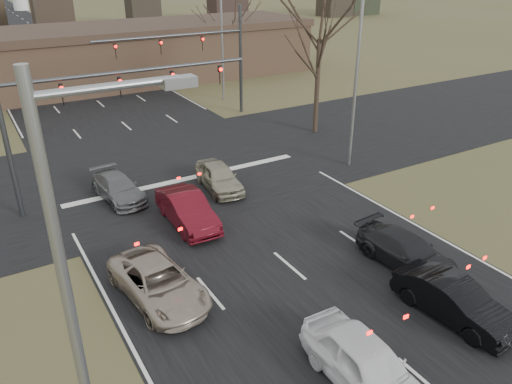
{
  "coord_description": "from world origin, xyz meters",
  "views": [
    {
      "loc": [
        -9.67,
        -10.65,
        11.17
      ],
      "look_at": [
        0.22,
        5.98,
        2.0
      ],
      "focal_mm": 35.0,
      "sensor_mm": 36.0,
      "label": 1
    }
  ],
  "objects_px": {
    "car_silver_suv": "(158,282)",
    "car_silver_ahead": "(219,177)",
    "car_red_ahead": "(187,210)",
    "car_white_sedan": "(367,366)",
    "mast_arm_far": "(207,50)",
    "streetlight_right_far": "(220,32)",
    "building": "(98,56)",
    "mast_arm_near": "(77,102)",
    "car_grey_ahead": "(118,188)",
    "car_charcoal_sedan": "(407,251)",
    "streetlight_right_near": "(354,70)",
    "car_black_hatch": "(454,300)",
    "streetlight_left": "(89,343)"
  },
  "relations": [
    {
      "from": "streetlight_right_near",
      "to": "car_white_sedan",
      "type": "distance_m",
      "value": 17.48
    },
    {
      "from": "mast_arm_far",
      "to": "car_red_ahead",
      "type": "bearing_deg",
      "value": -119.23
    },
    {
      "from": "mast_arm_far",
      "to": "streetlight_right_far",
      "type": "height_order",
      "value": "streetlight_right_far"
    },
    {
      "from": "streetlight_right_far",
      "to": "car_charcoal_sedan",
      "type": "distance_m",
      "value": 27.29
    },
    {
      "from": "mast_arm_far",
      "to": "car_silver_suv",
      "type": "xyz_separation_m",
      "value": [
        -11.35,
        -19.28,
        -4.35
      ]
    },
    {
      "from": "mast_arm_far",
      "to": "streetlight_right_far",
      "type": "bearing_deg",
      "value": 51.89
    },
    {
      "from": "car_silver_suv",
      "to": "car_silver_ahead",
      "type": "distance_m",
      "value": 9.46
    },
    {
      "from": "building",
      "to": "car_white_sedan",
      "type": "distance_m",
      "value": 41.38
    },
    {
      "from": "mast_arm_far",
      "to": "car_white_sedan",
      "type": "height_order",
      "value": "mast_arm_far"
    },
    {
      "from": "car_black_hatch",
      "to": "car_red_ahead",
      "type": "distance_m",
      "value": 11.78
    },
    {
      "from": "car_black_hatch",
      "to": "car_charcoal_sedan",
      "type": "bearing_deg",
      "value": 67.44
    },
    {
      "from": "car_grey_ahead",
      "to": "car_white_sedan",
      "type": "bearing_deg",
      "value": -86.74
    },
    {
      "from": "car_silver_suv",
      "to": "car_red_ahead",
      "type": "relative_size",
      "value": 1.06
    },
    {
      "from": "mast_arm_far",
      "to": "car_charcoal_sedan",
      "type": "bearing_deg",
      "value": -95.59
    },
    {
      "from": "streetlight_right_near",
      "to": "car_black_hatch",
      "type": "height_order",
      "value": "streetlight_right_near"
    },
    {
      "from": "mast_arm_far",
      "to": "car_white_sedan",
      "type": "bearing_deg",
      "value": -106.58
    },
    {
      "from": "mast_arm_far",
      "to": "streetlight_right_near",
      "type": "bearing_deg",
      "value": -78.53
    },
    {
      "from": "car_red_ahead",
      "to": "car_silver_ahead",
      "type": "height_order",
      "value": "car_red_ahead"
    },
    {
      "from": "building",
      "to": "car_silver_ahead",
      "type": "relative_size",
      "value": 10.47
    },
    {
      "from": "mast_arm_far",
      "to": "car_silver_suv",
      "type": "distance_m",
      "value": 22.79
    },
    {
      "from": "streetlight_right_far",
      "to": "car_red_ahead",
      "type": "xyz_separation_m",
      "value": [
        -11.39,
        -18.75,
        -4.85
      ]
    },
    {
      "from": "building",
      "to": "mast_arm_near",
      "type": "height_order",
      "value": "mast_arm_near"
    },
    {
      "from": "car_charcoal_sedan",
      "to": "car_silver_ahead",
      "type": "distance_m",
      "value": 10.71
    },
    {
      "from": "building",
      "to": "car_silver_ahead",
      "type": "bearing_deg",
      "value": -92.28
    },
    {
      "from": "mast_arm_near",
      "to": "mast_arm_far",
      "type": "bearing_deg",
      "value": 41.22
    },
    {
      "from": "streetlight_right_near",
      "to": "streetlight_left",
      "type": "bearing_deg",
      "value": -141.57
    },
    {
      "from": "streetlight_right_far",
      "to": "car_black_hatch",
      "type": "distance_m",
      "value": 30.45
    },
    {
      "from": "car_silver_ahead",
      "to": "car_white_sedan",
      "type": "bearing_deg",
      "value": -94.05
    },
    {
      "from": "streetlight_right_far",
      "to": "car_charcoal_sedan",
      "type": "xyz_separation_m",
      "value": [
        -5.32,
        -26.3,
        -4.94
      ]
    },
    {
      "from": "car_red_ahead",
      "to": "mast_arm_far",
      "type": "bearing_deg",
      "value": 62.17
    },
    {
      "from": "streetlight_right_far",
      "to": "car_grey_ahead",
      "type": "xyz_separation_m",
      "value": [
        -13.32,
        -14.5,
        -4.98
      ]
    },
    {
      "from": "car_silver_suv",
      "to": "car_red_ahead",
      "type": "xyz_separation_m",
      "value": [
        3.1,
        4.53,
        0.08
      ]
    },
    {
      "from": "car_silver_suv",
      "to": "car_black_hatch",
      "type": "distance_m",
      "value": 10.2
    },
    {
      "from": "car_silver_suv",
      "to": "car_black_hatch",
      "type": "xyz_separation_m",
      "value": [
        8.17,
        -6.1,
        0.04
      ]
    },
    {
      "from": "car_silver_suv",
      "to": "car_silver_ahead",
      "type": "xyz_separation_m",
      "value": [
        6.09,
        7.23,
        0.03
      ]
    },
    {
      "from": "car_silver_suv",
      "to": "car_white_sedan",
      "type": "xyz_separation_m",
      "value": [
        3.56,
        -6.9,
        0.12
      ]
    },
    {
      "from": "mast_arm_near",
      "to": "streetlight_right_far",
      "type": "distance_m",
      "value": 20.2
    },
    {
      "from": "streetlight_right_near",
      "to": "car_red_ahead",
      "type": "xyz_separation_m",
      "value": [
        -10.89,
        -1.75,
        -4.85
      ]
    },
    {
      "from": "car_grey_ahead",
      "to": "car_silver_ahead",
      "type": "distance_m",
      "value": 5.16
    },
    {
      "from": "streetlight_left",
      "to": "mast_arm_far",
      "type": "bearing_deg",
      "value": 60.94
    },
    {
      "from": "building",
      "to": "car_black_hatch",
      "type": "height_order",
      "value": "building"
    },
    {
      "from": "mast_arm_near",
      "to": "building",
      "type": "bearing_deg",
      "value": 73.87
    },
    {
      "from": "building",
      "to": "streetlight_right_near",
      "type": "relative_size",
      "value": 4.24
    },
    {
      "from": "streetlight_left",
      "to": "streetlight_right_far",
      "type": "xyz_separation_m",
      "value": [
        18.14,
        31.0,
        0.0
      ]
    },
    {
      "from": "car_white_sedan",
      "to": "streetlight_left",
      "type": "bearing_deg",
      "value": -172.27
    },
    {
      "from": "car_charcoal_sedan",
      "to": "car_black_hatch",
      "type": "bearing_deg",
      "value": -112.81
    },
    {
      "from": "car_red_ahead",
      "to": "car_silver_ahead",
      "type": "distance_m",
      "value": 4.03
    },
    {
      "from": "streetlight_right_near",
      "to": "car_silver_ahead",
      "type": "distance_m",
      "value": 9.34
    },
    {
      "from": "building",
      "to": "streetlight_right_near",
      "type": "distance_m",
      "value": 28.97
    },
    {
      "from": "mast_arm_near",
      "to": "car_red_ahead",
      "type": "xyz_separation_m",
      "value": [
        3.16,
        -4.75,
        -4.33
      ]
    }
  ]
}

